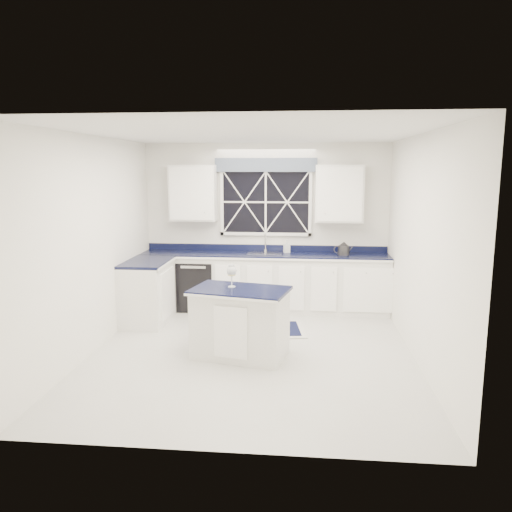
# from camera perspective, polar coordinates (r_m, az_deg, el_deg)

# --- Properties ---
(ground) EXTENTS (4.50, 4.50, 0.00)m
(ground) POSITION_cam_1_polar(r_m,az_deg,el_deg) (6.41, -0.48, -11.00)
(ground) COLOR #B8B7B3
(ground) RESTS_ON ground
(back_wall) EXTENTS (4.00, 0.10, 2.70)m
(back_wall) POSITION_cam_1_polar(r_m,az_deg,el_deg) (8.28, 1.14, 3.43)
(back_wall) COLOR white
(back_wall) RESTS_ON ground
(base_cabinets) EXTENTS (3.99, 1.60, 0.90)m
(base_cabinets) POSITION_cam_1_polar(r_m,az_deg,el_deg) (8.01, -1.51, -3.33)
(base_cabinets) COLOR white
(base_cabinets) RESTS_ON ground
(countertop) EXTENTS (3.98, 0.64, 0.04)m
(countertop) POSITION_cam_1_polar(r_m,az_deg,el_deg) (8.04, 0.96, 0.14)
(countertop) COLOR black
(countertop) RESTS_ON base_cabinets
(dishwasher) EXTENTS (0.60, 0.58, 0.82)m
(dishwasher) POSITION_cam_1_polar(r_m,az_deg,el_deg) (8.30, -6.65, -3.20)
(dishwasher) COLOR black
(dishwasher) RESTS_ON ground
(window) EXTENTS (1.65, 0.09, 1.26)m
(window) POSITION_cam_1_polar(r_m,az_deg,el_deg) (8.19, 1.12, 6.73)
(window) COLOR black
(window) RESTS_ON ground
(upper_cabinets) EXTENTS (3.10, 0.34, 0.90)m
(upper_cabinets) POSITION_cam_1_polar(r_m,az_deg,el_deg) (8.06, 1.06, 7.18)
(upper_cabinets) COLOR white
(upper_cabinets) RESTS_ON ground
(faucet) EXTENTS (0.05, 0.20, 0.30)m
(faucet) POSITION_cam_1_polar(r_m,az_deg,el_deg) (8.21, 1.07, 1.60)
(faucet) COLOR #B2B2B4
(faucet) RESTS_ON countertop
(island) EXTENTS (1.27, 0.92, 0.86)m
(island) POSITION_cam_1_polar(r_m,az_deg,el_deg) (6.17, -1.82, -7.61)
(island) COLOR white
(island) RESTS_ON ground
(rug) EXTENTS (1.41, 0.98, 0.02)m
(rug) POSITION_cam_1_polar(r_m,az_deg,el_deg) (7.25, 0.27, -8.38)
(rug) COLOR beige
(rug) RESTS_ON ground
(kettle) EXTENTS (0.30, 0.19, 0.21)m
(kettle) POSITION_cam_1_polar(r_m,az_deg,el_deg) (8.01, 9.96, 0.81)
(kettle) COLOR #2E2E30
(kettle) RESTS_ON countertop
(wine_glass) EXTENTS (0.12, 0.12, 0.28)m
(wine_glass) POSITION_cam_1_polar(r_m,az_deg,el_deg) (6.11, -2.81, -1.80)
(wine_glass) COLOR silver
(wine_glass) RESTS_ON island
(soap_bottle) EXTENTS (0.12, 0.12, 0.21)m
(soap_bottle) POSITION_cam_1_polar(r_m,az_deg,el_deg) (8.14, 3.54, 1.12)
(soap_bottle) COLOR silver
(soap_bottle) RESTS_ON countertop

